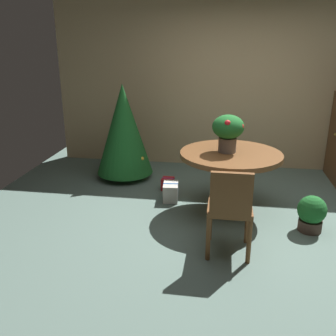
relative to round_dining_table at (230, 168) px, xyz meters
name	(u,v)px	position (x,y,z in m)	size (l,w,h in m)	color
ground_plane	(240,225)	(0.14, -0.36, -0.56)	(6.60, 6.60, 0.00)	slate
back_wall_panel	(242,87)	(0.14, 1.84, 0.74)	(6.00, 0.10, 2.60)	tan
round_dining_table	(230,168)	(0.00, 0.00, 0.00)	(1.19, 1.19, 0.75)	brown
flower_vase	(228,130)	(-0.05, 0.02, 0.46)	(0.37, 0.37, 0.44)	#665B51
wooden_chair_near	(230,207)	(0.00, -0.99, -0.05)	(0.42, 0.42, 0.89)	brown
holiday_tree	(124,129)	(-1.55, 0.96, 0.19)	(0.84, 0.84, 1.41)	brown
gift_box_red	(168,184)	(-0.84, 0.58, -0.48)	(0.17, 0.17, 0.17)	red
gift_box_cream	(171,192)	(-0.74, 0.23, -0.45)	(0.22, 0.31, 0.23)	silver
potted_plant	(312,213)	(0.89, -0.36, -0.35)	(0.31, 0.31, 0.41)	#4C382D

